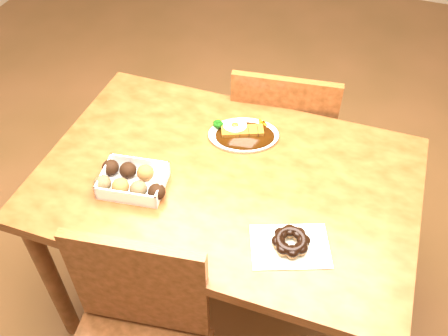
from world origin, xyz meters
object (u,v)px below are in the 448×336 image
(table, at_px, (227,197))
(chair_far, at_px, (283,138))
(donut_box, at_px, (131,180))
(katsu_curry_plate, at_px, (242,133))
(pon_de_ring, at_px, (291,242))

(table, relative_size, chair_far, 1.38)
(table, distance_m, donut_box, 0.33)
(table, xyz_separation_m, katsu_curry_plate, (-0.01, 0.20, 0.11))
(table, height_order, katsu_curry_plate, katsu_curry_plate)
(table, distance_m, pon_de_ring, 0.35)
(table, bearing_deg, katsu_curry_plate, 93.83)
(pon_de_ring, bearing_deg, chair_far, 104.54)
(chair_far, distance_m, pon_de_ring, 0.81)
(table, height_order, chair_far, chair_far)
(donut_box, distance_m, pon_de_ring, 0.53)
(table, bearing_deg, chair_far, 82.86)
(table, relative_size, pon_de_ring, 4.60)
(donut_box, height_order, pon_de_ring, donut_box)
(katsu_curry_plate, relative_size, donut_box, 1.19)
(pon_de_ring, bearing_deg, donut_box, 173.50)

